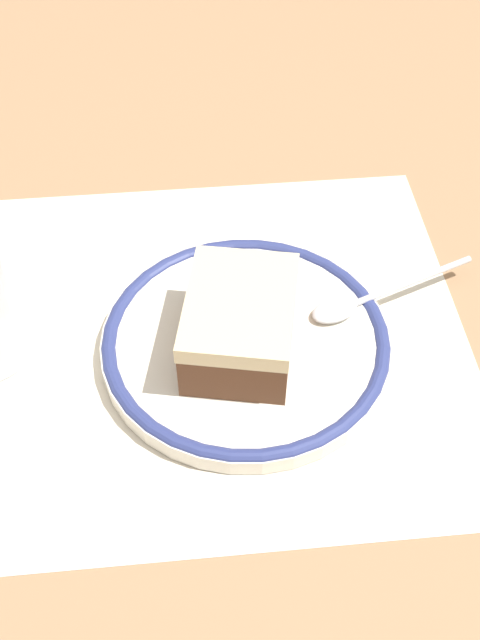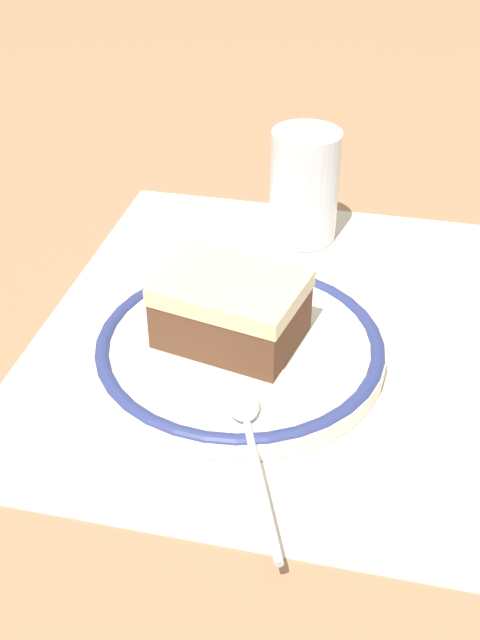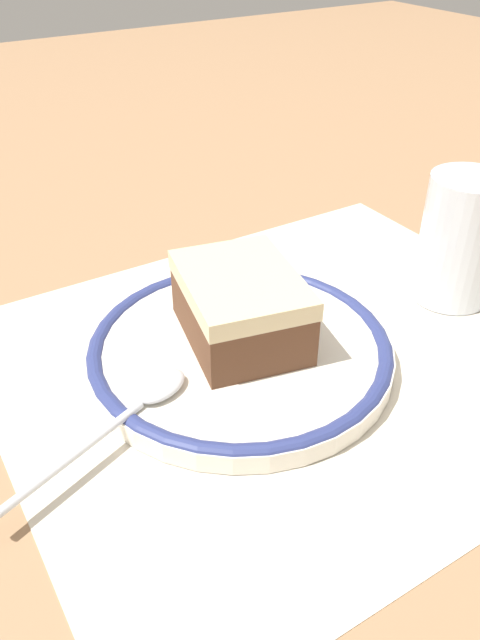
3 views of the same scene
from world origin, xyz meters
name	(u,v)px [view 1 (image 1 of 3)]	position (x,y,z in m)	size (l,w,h in m)	color
ground_plane	(185,338)	(0.00, 0.00, 0.00)	(2.40, 2.40, 0.00)	#9E7551
placemat	(185,338)	(0.00, 0.00, 0.00)	(0.41, 0.35, 0.00)	beige
plate	(240,343)	(-0.04, 0.02, 0.01)	(0.21, 0.21, 0.02)	silver
cake_slice	(234,324)	(-0.03, 0.02, 0.04)	(0.09, 0.11, 0.05)	brown
spoon	(352,302)	(-0.13, -0.01, 0.02)	(0.14, 0.06, 0.01)	silver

